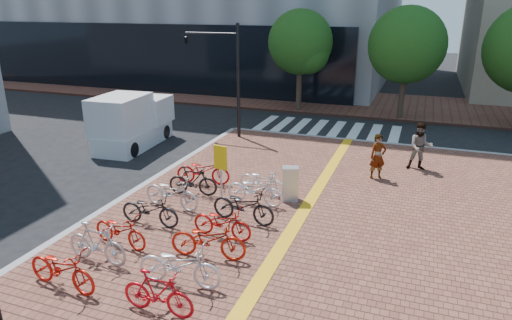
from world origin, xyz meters
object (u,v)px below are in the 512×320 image
at_px(bike_3, 150,209).
at_px(bike_6, 203,170).
at_px(box_truck, 132,122).
at_px(bike_8, 179,265).
at_px(bike_1, 97,243).
at_px(bike_9, 208,239).
at_px(pedestrian_b, 420,146).
at_px(bike_7, 158,293).
at_px(bike_2, 120,230).
at_px(bike_4, 172,192).
at_px(bike_11, 243,205).
at_px(bike_5, 193,181).
at_px(pedestrian_a, 378,157).
at_px(utility_box, 290,184).
at_px(bike_13, 262,181).
at_px(traffic_light_pole, 214,59).
at_px(bike_0, 62,268).
at_px(yellow_sign, 220,162).
at_px(bike_12, 255,190).

bearing_deg(bike_3, bike_6, -1.20).
bearing_deg(box_truck, bike_8, -50.56).
bearing_deg(bike_8, bike_1, 80.46).
bearing_deg(bike_9, pedestrian_b, -36.62).
relative_size(bike_7, bike_9, 0.84).
xyz_separation_m(bike_2, bike_3, (0.07, 1.33, 0.03)).
bearing_deg(bike_9, bike_4, 37.92).
bearing_deg(bike_11, bike_4, 91.54).
bearing_deg(bike_9, bike_5, 25.05).
distance_m(pedestrian_a, pedestrian_b, 2.13).
height_order(bike_1, bike_7, bike_1).
xyz_separation_m(bike_6, pedestrian_b, (7.23, 4.29, 0.43)).
bearing_deg(utility_box, box_truck, 156.45).
relative_size(bike_7, bike_13, 0.95).
bearing_deg(traffic_light_pole, bike_8, -68.69).
height_order(bike_0, bike_3, bike_0).
height_order(bike_7, pedestrian_b, pedestrian_b).
height_order(yellow_sign, box_truck, box_truck).
bearing_deg(bike_3, traffic_light_pole, 12.74).
bearing_deg(pedestrian_a, bike_9, -145.81).
bearing_deg(bike_6, bike_13, -103.77).
height_order(bike_6, utility_box, utility_box).
distance_m(bike_11, bike_12, 1.31).
xyz_separation_m(bike_4, bike_5, (0.14, 1.16, -0.01)).
relative_size(bike_1, yellow_sign, 0.95).
bearing_deg(traffic_light_pole, bike_0, -80.13).
relative_size(bike_2, bike_4, 0.88).
height_order(bike_2, yellow_sign, yellow_sign).
xyz_separation_m(bike_8, bike_12, (0.04, 4.83, -0.02)).
height_order(bike_5, pedestrian_b, pedestrian_b).
bearing_deg(bike_0, bike_5, 2.86).
bearing_deg(yellow_sign, bike_8, -76.58).
relative_size(pedestrian_a, yellow_sign, 0.91).
bearing_deg(bike_0, bike_1, 4.53).
bearing_deg(bike_13, bike_5, 124.86).
bearing_deg(traffic_light_pole, bike_7, -69.94).
xyz_separation_m(bike_4, traffic_light_pole, (-2.38, 8.42, 3.18)).
bearing_deg(bike_6, bike_5, 175.53).
xyz_separation_m(bike_1, utility_box, (3.44, 5.36, 0.05)).
bearing_deg(pedestrian_a, bike_0, -152.42).
distance_m(bike_7, traffic_light_pole, 14.35).
bearing_deg(box_truck, bike_3, -52.30).
distance_m(bike_0, pedestrian_a, 11.27).
height_order(bike_0, traffic_light_pole, traffic_light_pole).
bearing_deg(pedestrian_a, bike_13, -172.15).
bearing_deg(traffic_light_pole, bike_12, -56.77).
bearing_deg(bike_0, box_truck, 32.13).
height_order(bike_5, box_truck, box_truck).
xyz_separation_m(bike_0, pedestrian_a, (5.91, 9.59, 0.34)).
bearing_deg(bike_8, pedestrian_a, -27.75).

